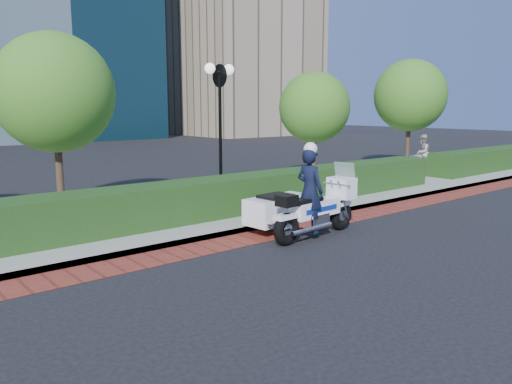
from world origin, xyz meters
TOP-DOWN VIEW (x-y plane):
  - ground at (0.00, 0.00)m, footprint 120.00×120.00m
  - brick_strip at (0.00, 1.50)m, footprint 60.00×1.00m
  - sidewalk at (0.00, 6.00)m, footprint 60.00×8.00m
  - hedge_main at (0.00, 3.60)m, footprint 18.00×1.20m
  - hedge_far at (16.00, 3.60)m, footprint 10.00×1.20m
  - lamppost at (1.00, 5.20)m, footprint 1.02×0.70m
  - tree_b at (-3.50, 6.50)m, footprint 3.20×3.20m
  - tree_c at (6.50, 6.50)m, footprint 2.80×2.80m
  - tree_d at (13.00, 6.50)m, footprint 3.40×3.40m
  - tower_right at (28.00, 38.00)m, footprint 14.00×12.00m
  - police_motorcycle at (0.30, 0.98)m, footprint 2.81×1.99m
  - pedestrian at (12.57, 5.42)m, footprint 0.93×0.78m

SIDE VIEW (x-z plane):
  - ground at x=0.00m, z-range 0.00..0.00m
  - brick_strip at x=0.00m, z-range 0.00..0.01m
  - sidewalk at x=0.00m, z-range 0.00..0.15m
  - hedge_main at x=0.00m, z-range 0.15..1.15m
  - hedge_far at x=16.00m, z-range 0.15..1.15m
  - police_motorcycle at x=0.30m, z-range -0.36..1.92m
  - pedestrian at x=12.57m, z-range 0.15..1.84m
  - lamppost at x=1.00m, z-range 0.85..5.06m
  - tree_c at x=6.50m, z-range 0.90..5.20m
  - tree_b at x=-3.50m, z-range 0.99..5.88m
  - tree_d at x=13.00m, z-range 1.03..6.19m
  - tower_right at x=28.00m, z-range 0.00..28.00m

